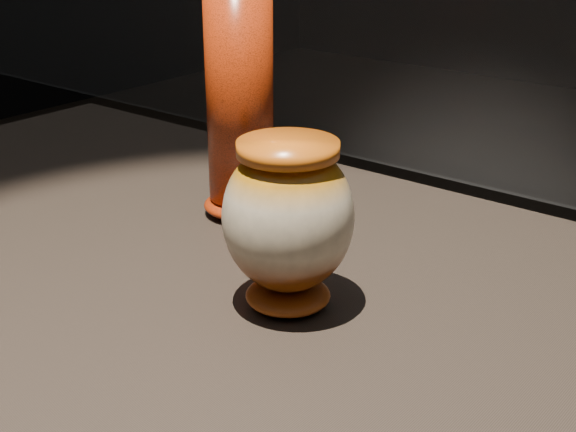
% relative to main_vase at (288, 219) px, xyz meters
% --- Properties ---
extents(main_vase, '(0.17, 0.17, 0.19)m').
position_rel_main_vase_xyz_m(main_vase, '(0.00, 0.00, 0.00)').
color(main_vase, '#642A08').
rests_on(main_vase, display_plinth).
extents(tall_vase, '(0.13, 0.13, 0.35)m').
position_rel_main_vase_xyz_m(tall_vase, '(-0.22, 0.17, 0.06)').
color(tall_vase, red).
rests_on(tall_vase, display_plinth).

